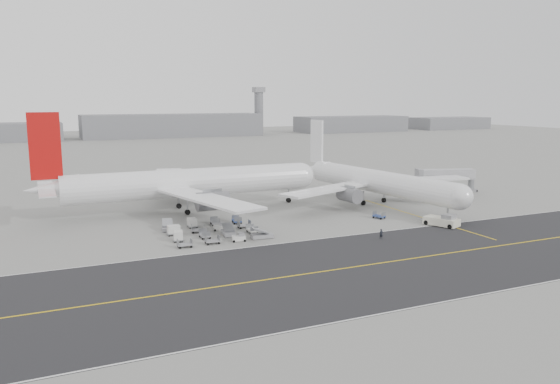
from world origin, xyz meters
name	(u,v)px	position (x,y,z in m)	size (l,w,h in m)	color
ground	(297,238)	(0.00, 0.00, 0.00)	(700.00, 700.00, 0.00)	gray
taxiway	(382,263)	(5.02, -17.98, 0.01)	(220.00, 59.00, 0.03)	#272729
horizon_buildings	(158,137)	(30.00, 260.00, 0.00)	(520.00, 28.00, 28.00)	gray
control_tower	(259,110)	(100.00, 265.00, 16.25)	(7.00, 7.00, 31.25)	gray
airliner_a	(184,183)	(-11.84, 29.68, 6.05)	(60.90, 60.24, 21.01)	white
airliner_b	(375,181)	(29.30, 20.25, 5.22)	(51.42, 52.30, 18.10)	white
pushback_tug	(442,221)	(28.73, -3.03, 0.97)	(5.08, 8.25, 2.36)	silver
jet_bridge	(446,176)	(55.10, 26.55, 4.18)	(15.97, 7.46, 6.00)	gray
gse_cluster	(213,234)	(-12.21, 8.44, 0.00)	(20.55, 19.82, 1.83)	gray
stray_dolly	(379,218)	(21.63, 7.22, 0.00)	(1.43, 2.32, 1.43)	silver
ground_crew_a	(381,234)	(12.71, -6.49, 0.88)	(0.64, 0.42, 1.75)	black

